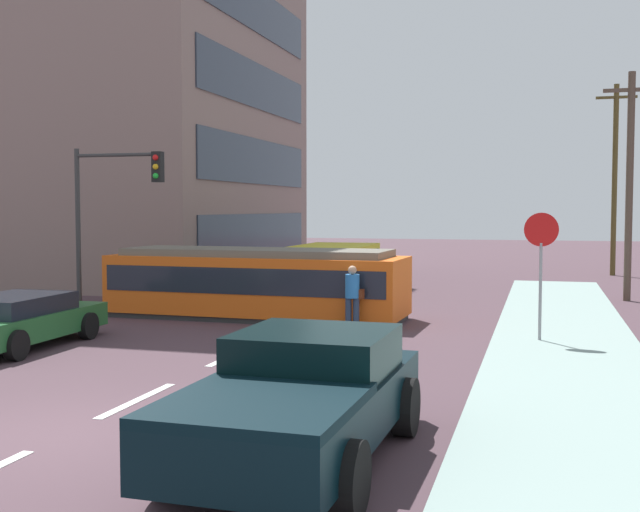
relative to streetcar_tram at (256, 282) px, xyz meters
The scene contains 18 objects.
ground_plane 2.43m from the streetcar_tram, 46.23° to the right, with size 120.00×120.00×0.00m, color #4A353D.
sidewalk_curb_right 10.07m from the streetcar_tram, 33.89° to the right, with size 3.20×36.00×0.14m, color #87A099.
lane_stripe_1 9.77m from the streetcar_tram, 80.96° to the right, with size 0.16×2.40×0.01m, color silver.
lane_stripe_2 5.88m from the streetcar_tram, 74.74° to the right, with size 0.16×2.40×0.01m, color silver.
lane_stripe_3 6.27m from the streetcar_tram, 75.73° to the left, with size 0.16×2.40×0.01m, color silver.
lane_stripe_4 12.14m from the streetcar_tram, 82.76° to the left, with size 0.16×2.40×0.01m, color silver.
corner_building 18.19m from the streetcar_tram, 137.04° to the left, with size 15.53×14.58×19.20m.
streetcar_tram is the anchor object (origin of this frame).
city_bus 5.73m from the streetcar_tram, 83.34° to the left, with size 2.60×5.24×1.81m.
pedestrian_crossing 3.61m from the streetcar_tram, 27.19° to the right, with size 0.46×0.36×1.67m.
pickup_truck_parked 12.82m from the streetcar_tram, 66.98° to the right, with size 2.36×5.04×1.55m.
parked_sedan_mid 6.91m from the streetcar_tram, 119.95° to the right, with size 2.13×4.63×1.19m.
parked_sedan_far 5.24m from the streetcar_tram, 130.65° to the left, with size 1.99×4.55×1.19m.
parked_sedan_furthest 10.53m from the streetcar_tram, 110.94° to the left, with size 2.10×4.06×1.19m.
stop_sign 8.28m from the streetcar_tram, 18.30° to the right, with size 0.76×0.07×2.88m.
traffic_light_mast 4.68m from the streetcar_tram, 162.18° to the right, with size 2.75×0.33×4.80m.
utility_pole_mid 13.18m from the streetcar_tram, 34.46° to the left, with size 1.80×0.24×7.64m.
utility_pole_far 21.24m from the streetcar_tram, 58.39° to the left, with size 1.80×0.24×8.81m.
Camera 1 is at (6.29, -9.27, 3.12)m, focal length 44.07 mm.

